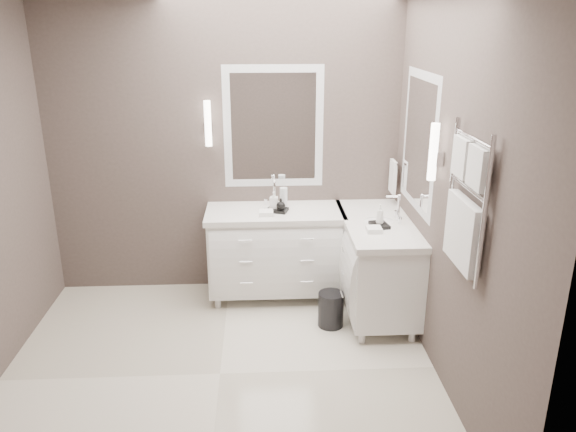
{
  "coord_description": "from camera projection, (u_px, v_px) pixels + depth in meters",
  "views": [
    {
      "loc": [
        0.32,
        -3.54,
        2.48
      ],
      "look_at": [
        0.54,
        0.7,
        0.98
      ],
      "focal_mm": 35.0,
      "sensor_mm": 36.0,
      "label": 1
    }
  ],
  "objects": [
    {
      "name": "vanity_right",
      "position": [
        377.0,
        260.0,
        4.89
      ],
      "size": [
        0.59,
        1.24,
        0.97
      ],
      "color": "white",
      "rests_on": "floor"
    },
    {
      "name": "sconce_right",
      "position": [
        433.0,
        153.0,
        3.89
      ],
      "size": [
        0.06,
        0.06,
        0.4
      ],
      "color": "white",
      "rests_on": "wall_right"
    },
    {
      "name": "soap_bottle_b",
      "position": [
        281.0,
        204.0,
        4.95
      ],
      "size": [
        0.1,
        0.1,
        0.1
      ],
      "primitive_type": "imported",
      "rotation": [
        0.0,
        0.0,
        0.25
      ],
      "color": "black",
      "rests_on": "amenity_tray_back"
    },
    {
      "name": "waste_bin",
      "position": [
        331.0,
        309.0,
        4.74
      ],
      "size": [
        0.23,
        0.23,
        0.3
      ],
      "primitive_type": "cylinder",
      "rotation": [
        0.0,
        0.0,
        0.09
      ],
      "color": "black",
      "rests_on": "floor"
    },
    {
      "name": "wall_right",
      "position": [
        452.0,
        196.0,
        3.77
      ],
      "size": [
        0.01,
        3.0,
        2.7
      ],
      "primitive_type": "cube",
      "color": "#4C413D",
      "rests_on": "floor"
    },
    {
      "name": "amenity_tray_back",
      "position": [
        277.0,
        210.0,
        4.99
      ],
      "size": [
        0.21,
        0.18,
        0.03
      ],
      "primitive_type": "cube",
      "rotation": [
        0.0,
        0.0,
        -0.33
      ],
      "color": "black",
      "rests_on": "vanity_back"
    },
    {
      "name": "floor",
      "position": [
        220.0,
        374.0,
        4.14
      ],
      "size": [
        3.2,
        3.0,
        0.01
      ],
      "primitive_type": "cube",
      "color": "silver",
      "rests_on": "ground"
    },
    {
      "name": "sconce_back",
      "position": [
        208.0,
        124.0,
        4.94
      ],
      "size": [
        0.06,
        0.06,
        0.4
      ],
      "color": "white",
      "rests_on": "wall_back"
    },
    {
      "name": "soap_bottle_a",
      "position": [
        274.0,
        200.0,
        4.98
      ],
      "size": [
        0.08,
        0.08,
        0.15
      ],
      "primitive_type": "imported",
      "rotation": [
        0.0,
        0.0,
        -0.19
      ],
      "color": "white",
      "rests_on": "amenity_tray_back"
    },
    {
      "name": "soap_bottle_c",
      "position": [
        380.0,
        214.0,
        4.6
      ],
      "size": [
        0.08,
        0.08,
        0.16
      ],
      "primitive_type": "imported",
      "rotation": [
        0.0,
        0.0,
        0.28
      ],
      "color": "white",
      "rests_on": "amenity_tray_right"
    },
    {
      "name": "towel_ladder",
      "position": [
        465.0,
        209.0,
        3.37
      ],
      "size": [
        0.06,
        0.58,
        0.9
      ],
      "color": "white",
      "rests_on": "wall_right"
    },
    {
      "name": "mirror_right",
      "position": [
        419.0,
        142.0,
        4.45
      ],
      "size": [
        0.02,
        0.9,
        1.1
      ],
      "color": "white",
      "rests_on": "wall_right"
    },
    {
      "name": "towel_bar_corner",
      "position": [
        393.0,
        176.0,
        5.12
      ],
      "size": [
        0.03,
        0.22,
        0.3
      ],
      "color": "white",
      "rests_on": "wall_right"
    },
    {
      "name": "wall_front",
      "position": [
        184.0,
        313.0,
        2.27
      ],
      "size": [
        3.2,
        0.01,
        2.7
      ],
      "primitive_type": "cube",
      "color": "#4C413D",
      "rests_on": "floor"
    },
    {
      "name": "vanity_back",
      "position": [
        275.0,
        248.0,
        5.15
      ],
      "size": [
        1.24,
        0.59,
        0.97
      ],
      "color": "white",
      "rests_on": "floor"
    },
    {
      "name": "wall_back",
      "position": [
        224.0,
        149.0,
        5.11
      ],
      "size": [
        3.2,
        0.01,
        2.7
      ],
      "primitive_type": "cube",
      "color": "#4C413D",
      "rests_on": "floor"
    },
    {
      "name": "water_bottle",
      "position": [
        284.0,
        198.0,
        5.04
      ],
      "size": [
        0.07,
        0.07,
        0.2
      ],
      "primitive_type": "cylinder",
      "rotation": [
        0.0,
        0.0,
        -0.08
      ],
      "color": "silver",
      "rests_on": "vanity_back"
    },
    {
      "name": "amenity_tray_right",
      "position": [
        379.0,
        225.0,
        4.63
      ],
      "size": [
        0.16,
        0.19,
        0.03
      ],
      "primitive_type": "cube",
      "rotation": [
        0.0,
        0.0,
        0.17
      ],
      "color": "black",
      "rests_on": "vanity_right"
    },
    {
      "name": "mirror_back",
      "position": [
        273.0,
        127.0,
        5.05
      ],
      "size": [
        0.9,
        0.02,
        1.1
      ],
      "color": "white",
      "rests_on": "wall_back"
    }
  ]
}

